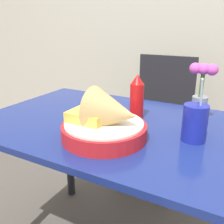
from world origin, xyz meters
name	(u,v)px	position (x,y,z in m)	size (l,w,h in m)	color
dining_table	(112,146)	(0.00, 0.00, 0.62)	(1.09, 0.73, 0.73)	navy
chair_far_window	(161,111)	(-0.03, 0.78, 0.54)	(0.40, 0.40, 0.91)	black
food_basket	(107,122)	(0.07, -0.15, 0.79)	(0.30, 0.30, 0.18)	red
ketchup_bottle	(137,97)	(0.07, 0.09, 0.82)	(0.06, 0.06, 0.19)	red
drink_cup	(195,124)	(0.33, -0.02, 0.79)	(0.08, 0.08, 0.22)	#192399
flower_vase	(201,94)	(0.31, 0.15, 0.85)	(0.11, 0.06, 0.24)	gray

